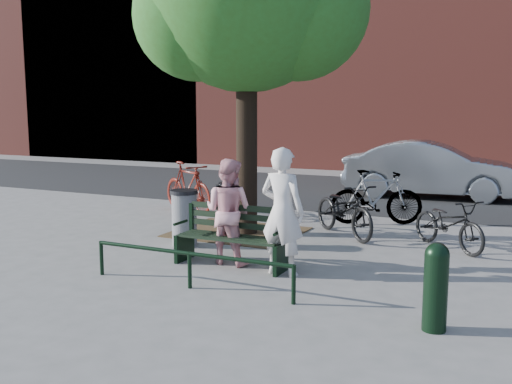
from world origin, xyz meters
The scene contains 16 objects.
ground centered at (0.00, 0.00, 0.00)m, with size 90.00×90.00×0.00m, color gray.
dirt_pit centered at (-1.00, 2.20, 0.01)m, with size 2.40×2.00×0.02m, color brown.
road centered at (0.00, 8.50, 0.01)m, with size 40.00×7.00×0.01m, color black.
townhouse_row centered at (0.17, 16.00, 6.25)m, with size 45.00×4.00×14.00m.
park_bench centered at (0.00, 0.08, 0.48)m, with size 1.74×0.54×0.97m.
guard_railing centered at (0.00, -1.20, 0.40)m, with size 3.06×0.06×0.51m.
person_left centered at (0.88, -0.07, 0.93)m, with size 0.68×0.45×1.86m, color silver.
person_right centered at (-0.12, 0.15, 0.82)m, with size 0.80×0.62×1.65m, color pink.
bollard centered at (3.20, -1.34, 0.53)m, with size 0.26×0.26×0.98m.
litter_bin centered at (-1.38, 0.86, 0.50)m, with size 0.48×0.48×0.99m.
bicycle_a centered at (-2.04, 3.83, 0.48)m, with size 0.64×1.85×0.97m, color black.
bicycle_b centered at (-3.07, 3.69, 0.59)m, with size 0.55×1.96×1.18m, color #5F150D.
bicycle_c centered at (0.97, 2.78, 0.51)m, with size 0.68×1.94×1.02m, color black.
bicycle_d centered at (1.26, 4.16, 0.57)m, with size 0.54×1.91×1.15m, color gray.
bicycle_e centered at (2.89, 2.56, 0.45)m, with size 0.59×1.70×0.89m, color black.
parked_car centered at (1.76, 8.40, 0.77)m, with size 1.62×4.65×1.53m, color gray.
Camera 1 is at (3.96, -7.55, 2.40)m, focal length 40.00 mm.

